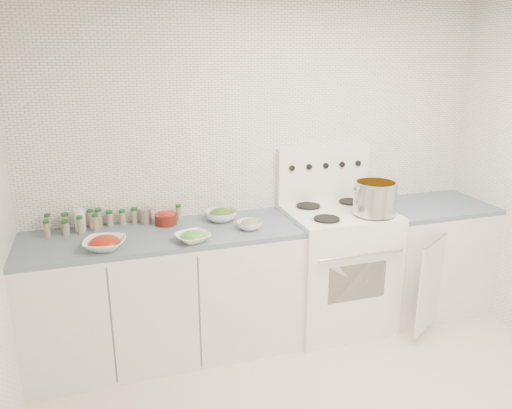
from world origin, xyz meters
name	(u,v)px	position (x,y,z in m)	size (l,w,h in m)	color
room_walls	(369,166)	(0.00, 0.00, 1.56)	(3.54, 3.04, 2.52)	white
counter_left	(166,294)	(-0.82, 1.19, 0.45)	(1.85, 0.62, 0.90)	white
stove	(336,264)	(0.48, 1.19, 0.50)	(0.76, 0.70, 1.36)	white
counter_right	(426,257)	(1.30, 1.19, 0.45)	(0.89, 0.84, 0.90)	white
stock_pot	(375,196)	(0.67, 1.01, 1.07)	(0.32, 0.30, 0.23)	silver
bowl_tomato	(105,243)	(-1.20, 1.02, 0.94)	(0.31, 0.31, 0.08)	white
bowl_snowpea	(193,237)	(-0.66, 0.98, 0.93)	(0.27, 0.27, 0.07)	white
bowl_broccoli	(221,215)	(-0.38, 1.32, 0.94)	(0.24, 0.24, 0.09)	white
bowl_zucchini	(249,224)	(-0.24, 1.09, 0.93)	(0.21, 0.21, 0.07)	white
bowl_pepper	(166,218)	(-0.77, 1.36, 0.95)	(0.15, 0.15, 0.09)	#56170E
salt_canister	(80,220)	(-1.34, 1.41, 0.97)	(0.07, 0.07, 0.15)	white
tin_can	(146,216)	(-0.91, 1.42, 0.96)	(0.08, 0.08, 0.11)	gray
spice_cluster	(96,220)	(-1.24, 1.41, 0.96)	(0.92, 0.15, 0.13)	gray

